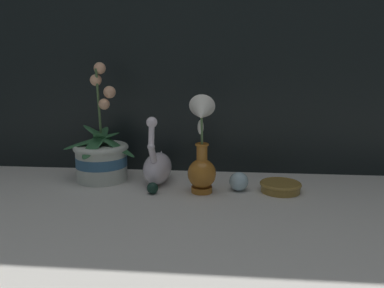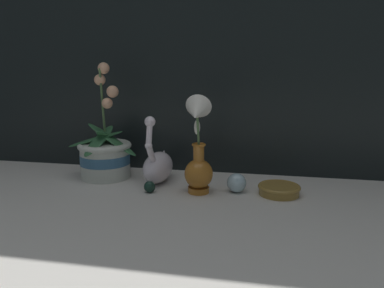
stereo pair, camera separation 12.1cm
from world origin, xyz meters
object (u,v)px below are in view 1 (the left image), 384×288
object	(u,v)px
glass_sphere	(239,181)
amber_dish	(280,186)
swan_figurine	(157,166)
blue_vase	(202,154)
orchid_potted_plant	(102,156)

from	to	relation	value
glass_sphere	amber_dish	bearing A→B (deg)	0.73
swan_figurine	amber_dish	world-z (taller)	swan_figurine
glass_sphere	amber_dish	size ratio (longest dim) A/B	0.47
swan_figurine	glass_sphere	bearing A→B (deg)	-11.88
amber_dish	glass_sphere	bearing A→B (deg)	-179.27
swan_figurine	blue_vase	bearing A→B (deg)	-31.36
orchid_potted_plant	amber_dish	xyz separation A→B (m)	(0.59, -0.07, -0.07)
swan_figurine	amber_dish	size ratio (longest dim) A/B	1.82
blue_vase	amber_dish	size ratio (longest dim) A/B	2.37
glass_sphere	amber_dish	distance (m)	0.13
orchid_potted_plant	amber_dish	size ratio (longest dim) A/B	3.10
orchid_potted_plant	swan_figurine	size ratio (longest dim) A/B	1.70
swan_figurine	glass_sphere	distance (m)	0.27
blue_vase	amber_dish	distance (m)	0.27
orchid_potted_plant	glass_sphere	world-z (taller)	orchid_potted_plant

